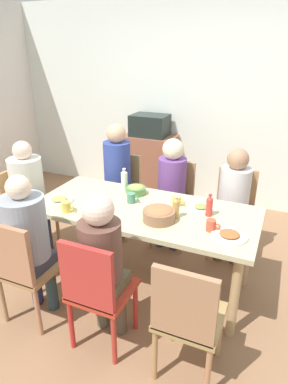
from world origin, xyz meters
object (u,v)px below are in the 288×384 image
cup_0 (177,201)px  person_2 (27,236)px  person_5 (117,171)px  bottle_1 (176,208)px  plate_0 (201,208)px  plate_1 (99,207)px  chair_6 (233,208)px  side_cabinet (150,167)px  chair_0 (96,289)px  plate_3 (229,235)px  chair_2 (23,266)px  chair_4 (187,316)px  chair_1 (25,206)px  person_1 (29,189)px  bowl_1 (136,190)px  bottle_0 (209,206)px  person_0 (102,257)px  person_3 (171,184)px  plate_2 (59,200)px  person_6 (234,195)px  bottle_2 (124,180)px  cup_4 (211,225)px  dining_table (144,217)px  chair_5 (121,189)px  chair_3 (174,198)px  cup_3 (95,215)px  cup_1 (67,207)px  cup_2 (131,198)px

cup_0 → person_2: bearing=-134.5°
person_5 → cup_0: size_ratio=11.39×
cup_0 → bottle_1: size_ratio=0.60×
plate_0 → plate_1: (-0.79, -0.32, -0.00)m
chair_6 → side_cabinet: same height
chair_0 → plate_3: 1.00m
chair_2 → chair_4: same height
chair_1 → person_1: 0.23m
chair_4 → bowl_1: bearing=128.0°
chair_1 → bottle_0: 1.89m
person_0 → person_3: 1.42m
bottle_0 → bottle_1: (-0.23, -0.14, -0.00)m
bowl_1 → plate_2: bearing=-142.9°
chair_1 → person_6: size_ratio=0.78×
plate_3 → bowl_1: bearing=155.3°
plate_2 → bottle_2: bearing=46.2°
chair_6 → bottle_2: 1.14m
cup_0 → plate_3: bearing=-34.5°
plate_0 → cup_4: size_ratio=1.88×
bottle_1 → plate_1: bearing=-171.0°
dining_table → chair_5: bearing=128.2°
chair_0 → bottle_1: bottle_1 is taller
chair_5 → bottle_2: (0.31, -0.53, 0.34)m
chair_3 → cup_3: 1.21m
plate_3 → chair_2: bearing=-155.8°
chair_1 → chair_6: 2.12m
person_2 → plate_0: bearing=39.4°
dining_table → person_6: person_6 is taller
chair_2 → person_6: person_6 is taller
person_1 → cup_4: bearing=-4.5°
cup_1 → person_3: bearing=61.4°
plate_3 → cup_1: 1.31m
cup_0 → chair_4: bearing=-67.7°
person_2 → bottle_2: person_2 is taller
plate_2 → bottle_2: (0.42, 0.44, 0.09)m
chair_2 → plate_3: bearing=24.2°
person_6 → bowl_1: 0.95m
person_3 → person_5: person_5 is taller
cup_3 → plate_2: bearing=160.3°
person_5 → cup_0: 1.02m
cup_1 → cup_4: bearing=8.2°
plate_1 → bottle_2: (0.03, 0.42, 0.09)m
person_0 → person_5: bearing=114.0°
chair_6 → person_6: size_ratio=0.78×
chair_6 → bowl_1: size_ratio=5.02×
side_cabinet → chair_6: bearing=-36.8°
chair_2 → bottle_0: (1.16, 0.89, 0.33)m
plate_1 → cup_2: bearing=46.7°
chair_5 → cup_2: chair_5 is taller
cup_2 → cup_4: size_ratio=0.99×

